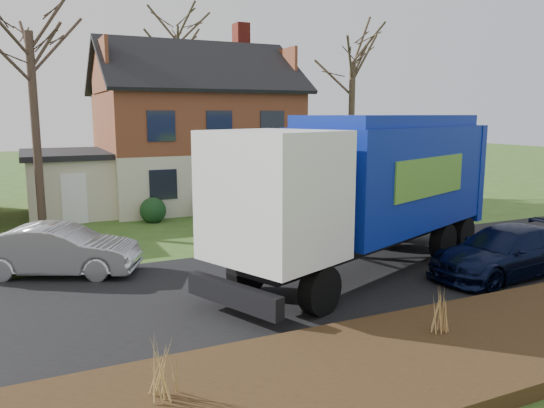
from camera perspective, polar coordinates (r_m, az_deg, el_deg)
name	(u,v)px	position (r m, az deg, el deg)	size (l,w,h in m)	color
ground	(279,284)	(14.38, 0.77, -8.60)	(120.00, 120.00, 0.00)	#33531B
road	(279,284)	(14.38, 0.77, -8.56)	(80.00, 7.00, 0.02)	black
mulch_verge	(409,361)	(10.17, 14.47, -16.03)	(80.00, 3.50, 0.30)	black
main_house	(185,124)	(27.24, -9.33, 8.53)	(12.95, 8.95, 9.26)	beige
garbage_truck	(370,182)	(15.44, 10.50, 2.33)	(10.71, 6.54, 4.47)	black
silver_sedan	(59,250)	(16.14, -21.91, -4.62)	(1.53, 4.38, 1.44)	#A1A4A9
navy_wagon	(505,252)	(16.27, 23.78, -4.72)	(1.94, 4.78, 1.39)	black
tree_front_east	(353,39)	(28.77, 8.75, 17.18)	(3.69, 3.69, 10.24)	#46392A
tree_back	(176,15)	(34.78, -10.29, 19.37)	(3.96, 3.96, 12.55)	#413727
grass_clump_west	(161,370)	(8.40, -11.84, -17.04)	(0.35, 0.29, 0.92)	#AA894B
grass_clump_mid	(438,309)	(10.95, 17.41, -10.73)	(0.34, 0.28, 0.94)	tan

